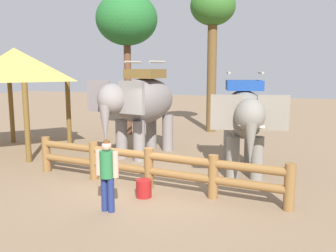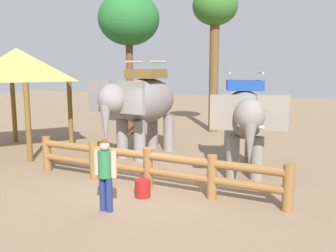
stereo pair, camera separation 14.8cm
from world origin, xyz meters
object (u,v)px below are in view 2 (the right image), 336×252
at_px(elephant_center, 244,117).
at_px(feed_bucket, 143,188).
at_px(thatched_shelter, 17,65).
at_px(log_fence, 148,165).
at_px(tourist_woman_in_black, 105,170).
at_px(elephant_near_left, 142,103).
at_px(tree_far_left, 129,21).
at_px(tree_back_center, 215,14).

bearing_deg(elephant_center, feed_bucket, -123.64).
bearing_deg(feed_bucket, thatched_shelter, 155.08).
distance_m(elephant_center, feed_bucket, 3.74).
bearing_deg(feed_bucket, elephant_center, 56.36).
relative_size(log_fence, tourist_woman_in_black, 4.50).
xyz_separation_m(tourist_woman_in_black, feed_bucket, (0.37, 1.07, -0.71)).
relative_size(elephant_near_left, feed_bucket, 9.20).
bearing_deg(elephant_near_left, log_fence, -62.95).
xyz_separation_m(log_fence, tree_far_left, (-3.88, 6.77, 4.50)).
relative_size(log_fence, tree_back_center, 1.06).
bearing_deg(elephant_near_left, feed_bucket, -65.26).
distance_m(elephant_center, tourist_woman_in_black, 4.62).
height_order(tree_far_left, feed_bucket, tree_far_left).
xyz_separation_m(log_fence, tourist_woman_in_black, (-0.22, -1.75, 0.31)).
bearing_deg(feed_bucket, tree_far_left, 118.47).
xyz_separation_m(log_fence, elephant_center, (2.06, 2.19, 1.06)).
distance_m(tourist_woman_in_black, tree_back_center, 11.49).
height_order(elephant_center, tourist_woman_in_black, elephant_center).
bearing_deg(tourist_woman_in_black, tree_back_center, 91.37).
relative_size(elephant_center, tourist_woman_in_black, 2.23).
xyz_separation_m(elephant_center, feed_bucket, (-1.91, -2.87, -1.45)).
height_order(elephant_near_left, elephant_center, elephant_near_left).
xyz_separation_m(elephant_center, thatched_shelter, (-8.20, 0.05, 1.48)).
xyz_separation_m(tree_far_left, feed_bucket, (4.04, -7.45, -4.89)).
height_order(thatched_shelter, feed_bucket, thatched_shelter).
relative_size(elephant_near_left, tree_back_center, 0.58).
bearing_deg(tree_back_center, tourist_woman_in_black, -88.63).
distance_m(elephant_near_left, feed_bucket, 4.52).
xyz_separation_m(thatched_shelter, tree_far_left, (2.25, 4.53, 1.97)).
height_order(elephant_near_left, thatched_shelter, thatched_shelter).
height_order(elephant_near_left, tree_back_center, tree_back_center).
height_order(elephant_near_left, tourist_woman_in_black, elephant_near_left).
distance_m(elephant_near_left, tree_back_center, 6.80).
bearing_deg(tree_back_center, elephant_center, -68.98).
bearing_deg(log_fence, tourist_woman_in_black, -97.09).
bearing_deg(thatched_shelter, elephant_center, -0.38).
xyz_separation_m(log_fence, thatched_shelter, (-6.14, 2.25, 2.53)).
height_order(elephant_near_left, tree_far_left, tree_far_left).
bearing_deg(feed_bucket, log_fence, 102.90).
relative_size(thatched_shelter, feed_bucket, 8.93).
relative_size(tourist_woman_in_black, feed_bucket, 3.72).
relative_size(elephant_near_left, thatched_shelter, 1.03).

